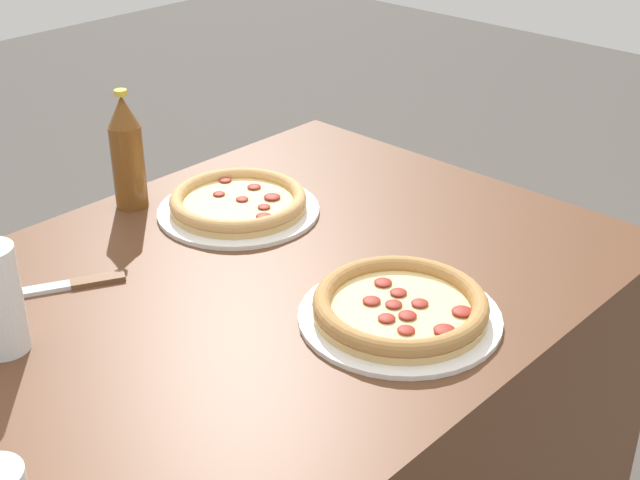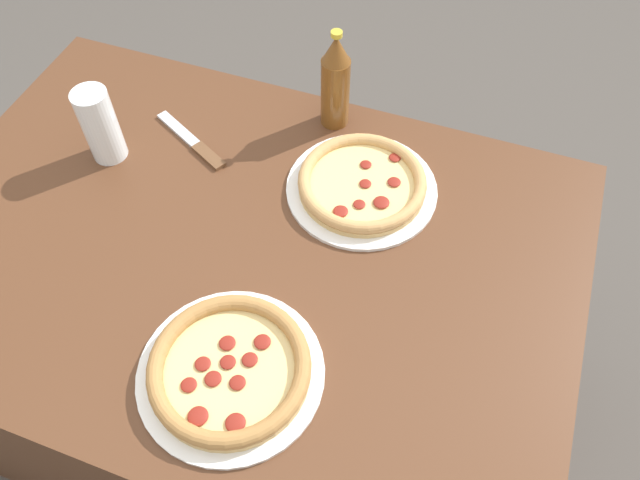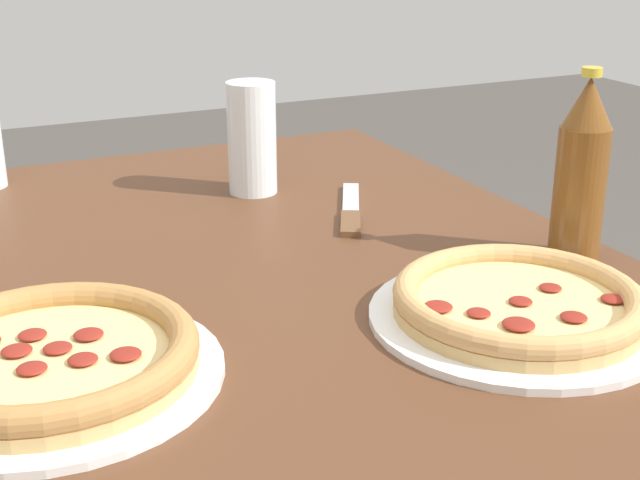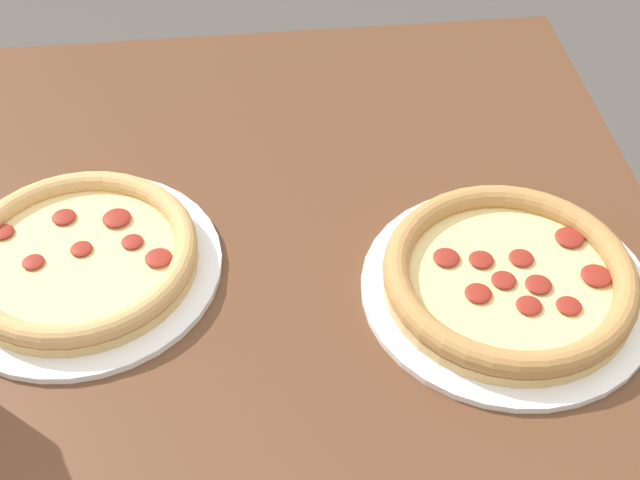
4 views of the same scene
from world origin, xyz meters
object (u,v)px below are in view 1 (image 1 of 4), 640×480
(knife, at_px, (64,286))
(pizza_veggie, at_px, (238,203))
(pizza_margherita, at_px, (400,308))
(beer_bottle, at_px, (127,153))

(knife, bearing_deg, pizza_veggie, 179.64)
(pizza_veggie, bearing_deg, pizza_margherita, 79.76)
(beer_bottle, height_order, knife, beer_bottle)
(pizza_margherita, height_order, beer_bottle, beer_bottle)
(beer_bottle, relative_size, knife, 1.12)
(pizza_veggie, distance_m, beer_bottle, 0.22)
(pizza_veggie, distance_m, knife, 0.37)
(beer_bottle, bearing_deg, knife, 32.98)
(pizza_veggie, relative_size, beer_bottle, 1.32)
(knife, bearing_deg, pizza_margherita, 123.17)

